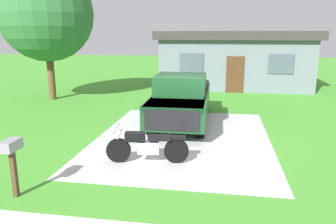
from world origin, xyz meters
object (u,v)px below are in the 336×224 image
(shade_tree, at_px, (46,14))
(pickup_truck, at_px, (182,98))
(motorcycle, at_px, (147,146))
(neighbor_house, at_px, (234,58))
(mailbox, at_px, (12,153))

(shade_tree, bearing_deg, pickup_truck, -25.30)
(motorcycle, bearing_deg, shade_tree, 131.52)
(motorcycle, distance_m, neighbor_house, 14.11)
(pickup_truck, height_order, neighbor_house, neighbor_house)
(pickup_truck, xyz_separation_m, shade_tree, (-7.24, 3.42, 3.34))
(mailbox, height_order, shade_tree, shade_tree)
(motorcycle, height_order, mailbox, mailbox)
(motorcycle, distance_m, pickup_truck, 4.34)
(motorcycle, bearing_deg, mailbox, -135.13)
(pickup_truck, bearing_deg, neighbor_house, 76.80)
(mailbox, height_order, neighbor_house, neighbor_house)
(pickup_truck, xyz_separation_m, neighbor_house, (2.23, 9.51, 0.84))
(motorcycle, xyz_separation_m, shade_tree, (-6.83, 7.72, 3.82))
(pickup_truck, relative_size, neighbor_house, 0.59)
(pickup_truck, distance_m, shade_tree, 8.68)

